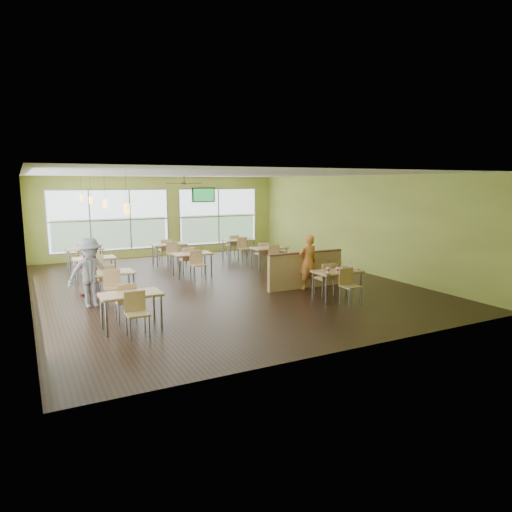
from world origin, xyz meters
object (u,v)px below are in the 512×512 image
main_table (337,275)px  half_wall_divider (305,270)px  food_basket (346,268)px  man_plaid (308,262)px

main_table → half_wall_divider: 1.45m
main_table → half_wall_divider: bearing=90.0°
half_wall_divider → food_basket: 1.44m
half_wall_divider → food_basket: size_ratio=9.03×
main_table → man_plaid: size_ratio=0.99×
food_basket → half_wall_divider: bearing=103.5°
half_wall_divider → main_table: bearing=-90.0°
main_table → man_plaid: (-0.02, 1.30, 0.14)m
man_plaid → food_basket: (0.35, -1.23, 0.02)m
man_plaid → food_basket: man_plaid is taller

